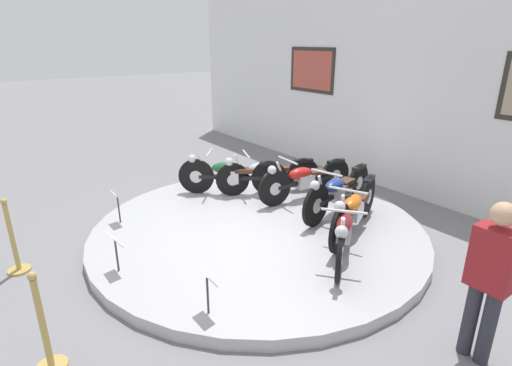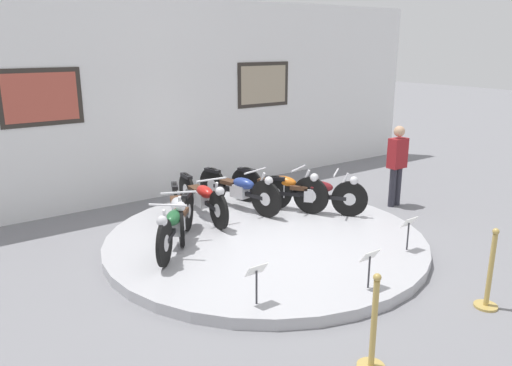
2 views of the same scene
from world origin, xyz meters
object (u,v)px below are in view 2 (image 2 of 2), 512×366
info_placard_front_left (257,275)px  info_placard_front_centre (370,261)px  motorcycle_green (176,223)px  info_placard_front_right (409,226)px  stanchion_post_left_of_entry (373,337)px  motorcycle_silver (178,209)px  motorcycle_maroon (314,192)px  motorcycle_red (203,197)px  stanchion_post_right_of_entry (489,281)px  motorcycle_orange (279,187)px  visitor_standing (397,162)px  motorcycle_blue (240,189)px

info_placard_front_left → info_placard_front_centre: bearing=-19.6°
motorcycle_green → info_placard_front_right: 3.42m
info_placard_front_left → info_placard_front_right: bearing=0.0°
info_placard_front_centre → stanchion_post_left_of_entry: bearing=-136.2°
motorcycle_silver → motorcycle_maroon: size_ratio=1.15×
motorcycle_red → stanchion_post_left_of_entry: bearing=-98.1°
info_placard_front_right → stanchion_post_right_of_entry: stanchion_post_right_of_entry is taller
info_placard_front_right → stanchion_post_right_of_entry: (-0.35, -1.47, -0.18)m
motorcycle_orange → info_placard_front_left: bearing=-132.3°
motorcycle_green → info_placard_front_centre: 2.89m
motorcycle_silver → stanchion_post_right_of_entry: size_ratio=1.79×
motorcycle_red → motorcycle_silver: bearing=-151.9°
motorcycle_silver → info_placard_front_centre: bearing=-71.7°
motorcycle_red → motorcycle_orange: bearing=-13.7°
motorcycle_silver → motorcycle_maroon: (2.40, -0.58, 0.01)m
motorcycle_red → visitor_standing: 3.85m
motorcycle_silver → motorcycle_blue: (1.43, 0.35, 0.02)m
stanchion_post_left_of_entry → info_placard_front_right: bearing=31.5°
motorcycle_orange → motorcycle_maroon: size_ratio=1.18×
motorcycle_green → info_placard_front_right: bearing=-37.1°
motorcycle_silver → stanchion_post_right_of_entry: bearing=-63.4°
info_placard_front_left → stanchion_post_right_of_entry: size_ratio=0.50×
info_placard_front_centre → stanchion_post_right_of_entry: 1.43m
motorcycle_green → motorcycle_maroon: motorcycle_green is taller
info_placard_front_right → stanchion_post_left_of_entry: (-2.39, -1.47, -0.18)m
motorcycle_green → info_placard_front_right: size_ratio=3.02×
motorcycle_red → motorcycle_maroon: 1.98m
motorcycle_silver → info_placard_front_centre: motorcycle_silver is taller
motorcycle_silver → info_placard_front_right: 3.57m
visitor_standing → stanchion_post_right_of_entry: visitor_standing is taller
info_placard_front_right → visitor_standing: bearing=43.5°
motorcycle_maroon → stanchion_post_right_of_entry: size_ratio=1.56×
info_placard_front_left → stanchion_post_left_of_entry: size_ratio=0.50×
motorcycle_orange → info_placard_front_centre: size_ratio=3.68×
motorcycle_orange → info_placard_front_centre: motorcycle_orange is taller
motorcycle_red → motorcycle_orange: 1.46m
motorcycle_red → info_placard_front_left: 3.15m
motorcycle_maroon → info_placard_front_centre: bearing=-118.1°
visitor_standing → motorcycle_orange: bearing=159.0°
stanchion_post_left_of_entry → stanchion_post_right_of_entry: size_ratio=1.00×
motorcycle_maroon → info_placard_front_left: size_ratio=3.12×
motorcycle_orange → visitor_standing: visitor_standing is taller
info_placard_front_left → motorcycle_maroon: bearing=37.0°
motorcycle_orange → motorcycle_red: bearing=166.3°
motorcycle_blue → info_placard_front_centre: bearing=-96.4°
motorcycle_maroon → motorcycle_blue: bearing=136.1°
info_placard_front_right → visitor_standing: visitor_standing is taller
info_placard_front_right → visitor_standing: 2.63m
motorcycle_green → motorcycle_orange: motorcycle_orange is taller
motorcycle_maroon → stanchion_post_left_of_entry: (-2.38, -3.53, -0.19)m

